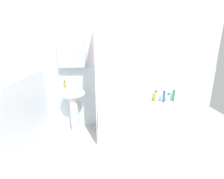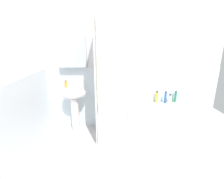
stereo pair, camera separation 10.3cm
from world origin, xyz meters
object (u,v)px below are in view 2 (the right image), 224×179
Objects in this scene: lotion_bottle at (175,97)px; soap_dispenser at (66,84)px; shampoo_bottle at (170,99)px; body_wash_bottle at (157,97)px; towel_folded at (137,112)px; bathtub at (142,121)px; sink at (74,100)px; conditioner_bottle at (165,98)px.

soap_dispenser is at bearing -176.77° from lotion_bottle.
lotion_bottle reaches higher than shampoo_bottle.
towel_folded is at bearing -133.46° from body_wash_bottle.
shampoo_bottle is at bearing 33.08° from towel_folded.
bathtub is at bearing -139.04° from body_wash_bottle.
sink reaches higher than bathtub.
towel_folded is (1.22, -0.40, -0.39)m from soap_dispenser.
soap_dispenser is 0.09× the size of bathtub.
bathtub is at bearing -157.69° from lotion_bottle.
soap_dispenser is 0.47× the size of towel_folded.
sink is at bearing -174.99° from body_wash_bottle.
body_wash_bottle reaches higher than bathtub.
soap_dispenser is 1.34m from towel_folded.
bathtub is 6.84× the size of lotion_bottle.
body_wash_bottle is at bearing 46.54° from towel_folded.
sink reaches higher than towel_folded.
conditioner_bottle is (1.74, 0.10, -0.02)m from sink.
soap_dispenser is at bearing 172.84° from bathtub.
shampoo_bottle is at bearing 3.25° from sink.
sink is 1.58m from body_wash_bottle.
bathtub is 0.58m from body_wash_bottle.
sink is at bearing 160.65° from towel_folded.
soap_dispenser reaches higher than lotion_bottle.
soap_dispenser is at bearing -177.48° from conditioner_bottle.
lotion_bottle is at bearing 9.30° from conditioner_bottle.
soap_dispenser is 0.59× the size of body_wash_bottle.
body_wash_bottle is at bearing 167.32° from conditioner_bottle.
soap_dispenser is 1.90m from conditioner_bottle.
bathtub is 8.92× the size of shampoo_bottle.
shampoo_bottle is at bearing 23.61° from bathtub.
shampoo_bottle is (-0.12, -0.03, -0.03)m from lotion_bottle.
sink reaches higher than shampoo_bottle.
sink reaches higher than conditioner_bottle.
conditioner_bottle reaches higher than towel_folded.
body_wash_bottle is (-0.25, 0.03, 0.03)m from shampoo_bottle.
lotion_bottle is 0.13m from shampoo_bottle.
soap_dispenser is at bearing -177.55° from shampoo_bottle.
lotion_bottle is 0.22m from conditioner_bottle.
towel_folded is at bearing -146.92° from shampoo_bottle.
sink is 4.78× the size of shampoo_bottle.
soap_dispenser reaches higher than bathtub.
soap_dispenser is at bearing 171.70° from sink.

